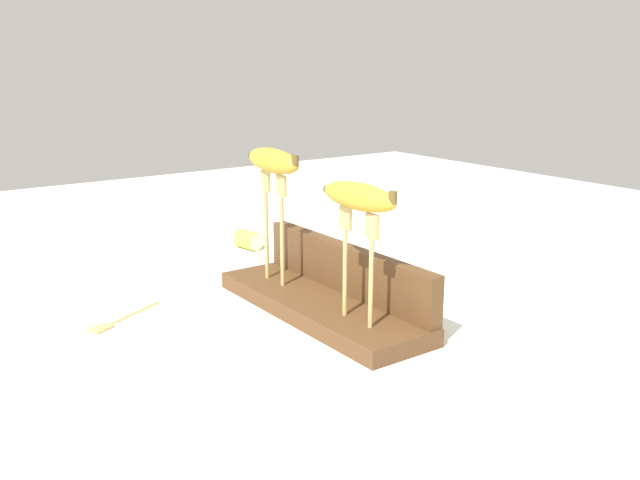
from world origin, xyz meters
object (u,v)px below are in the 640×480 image
fork_fallen_near (117,320)px  banana_chunk_near (248,240)px  fork_stand_right (358,255)px  banana_raised_left (273,161)px  fork_stand_left (274,218)px  banana_raised_right (359,196)px

fork_fallen_near → banana_chunk_near: (-0.26, 0.40, 0.02)m
fork_stand_right → banana_raised_left: (-0.24, 0.00, 0.11)m
fork_fallen_near → banana_chunk_near: size_ratio=2.21×
banana_raised_left → fork_fallen_near: banana_raised_left is taller
fork_stand_left → fork_fallen_near: size_ratio=1.34×
fork_fallen_near → banana_chunk_near: bearing=123.5°
fork_stand_left → banana_raised_right: banana_raised_right is taller
fork_fallen_near → banana_raised_left: bearing=80.9°
banana_raised_left → banana_raised_right: bearing=-0.0°
banana_chunk_near → fork_stand_right: bearing=-12.6°
fork_stand_left → banana_raised_right: bearing=-0.0°
fork_stand_left → fork_stand_right: 0.24m
fork_stand_left → banana_raised_right: 0.25m
fork_stand_left → banana_raised_right: (0.24, -0.00, 0.08)m
fork_stand_right → banana_chunk_near: bearing=167.4°
fork_stand_left → banana_chunk_near: size_ratio=2.96×
fork_stand_left → banana_raised_right: size_ratio=1.26×
banana_raised_left → banana_chunk_near: 0.40m
banana_raised_left → banana_chunk_near: banana_raised_left is taller
banana_raised_right → banana_chunk_near: (-0.54, 0.12, -0.20)m
fork_stand_right → banana_raised_right: 0.09m
fork_stand_right → fork_fallen_near: size_ratio=1.18×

